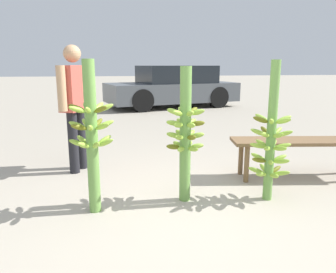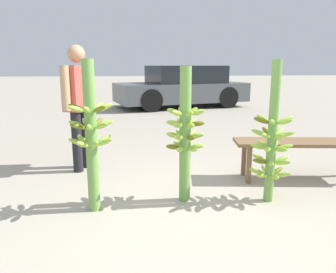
{
  "view_description": "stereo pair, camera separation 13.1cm",
  "coord_description": "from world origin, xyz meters",
  "px_view_note": "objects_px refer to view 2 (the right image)",
  "views": [
    {
      "loc": [
        -0.63,
        -2.65,
        1.38
      ],
      "look_at": [
        -0.08,
        0.56,
        0.67
      ],
      "focal_mm": 35.0,
      "sensor_mm": 36.0,
      "label": 1
    },
    {
      "loc": [
        -0.5,
        -2.67,
        1.38
      ],
      "look_at": [
        -0.08,
        0.56,
        0.67
      ],
      "focal_mm": 35.0,
      "sensor_mm": 36.0,
      "label": 2
    }
  ],
  "objects_px": {
    "banana_stalk_left": "(91,134)",
    "parked_car": "(182,87)",
    "market_bench": "(301,146)",
    "banana_stalk_center": "(185,134)",
    "vendor_person": "(79,98)",
    "banana_stalk_right": "(272,140)"
  },
  "relations": [
    {
      "from": "banana_stalk_left",
      "to": "parked_car",
      "type": "relative_size",
      "value": 0.31
    },
    {
      "from": "banana_stalk_left",
      "to": "market_bench",
      "type": "distance_m",
      "value": 2.5
    },
    {
      "from": "banana_stalk_center",
      "to": "parked_car",
      "type": "bearing_deg",
      "value": 80.47
    },
    {
      "from": "parked_car",
      "to": "market_bench",
      "type": "bearing_deg",
      "value": 168.02
    },
    {
      "from": "banana_stalk_center",
      "to": "vendor_person",
      "type": "relative_size",
      "value": 0.84
    },
    {
      "from": "banana_stalk_center",
      "to": "market_bench",
      "type": "height_order",
      "value": "banana_stalk_center"
    },
    {
      "from": "parked_car",
      "to": "vendor_person",
      "type": "bearing_deg",
      "value": 145.53
    },
    {
      "from": "banana_stalk_right",
      "to": "market_bench",
      "type": "relative_size",
      "value": 0.88
    },
    {
      "from": "vendor_person",
      "to": "parked_car",
      "type": "height_order",
      "value": "vendor_person"
    },
    {
      "from": "banana_stalk_center",
      "to": "vendor_person",
      "type": "bearing_deg",
      "value": 134.61
    },
    {
      "from": "banana_stalk_left",
      "to": "banana_stalk_center",
      "type": "distance_m",
      "value": 0.92
    },
    {
      "from": "banana_stalk_right",
      "to": "parked_car",
      "type": "distance_m",
      "value": 7.86
    },
    {
      "from": "banana_stalk_left",
      "to": "vendor_person",
      "type": "distance_m",
      "value": 1.36
    },
    {
      "from": "market_bench",
      "to": "parked_car",
      "type": "relative_size",
      "value": 0.36
    },
    {
      "from": "banana_stalk_left",
      "to": "market_bench",
      "type": "height_order",
      "value": "banana_stalk_left"
    },
    {
      "from": "parked_car",
      "to": "banana_stalk_center",
      "type": "bearing_deg",
      "value": 156.82
    },
    {
      "from": "banana_stalk_left",
      "to": "banana_stalk_center",
      "type": "relative_size",
      "value": 1.05
    },
    {
      "from": "market_bench",
      "to": "vendor_person",
      "type": "bearing_deg",
      "value": 172.86
    },
    {
      "from": "market_bench",
      "to": "banana_stalk_center",
      "type": "bearing_deg",
      "value": -155.05
    },
    {
      "from": "banana_stalk_right",
      "to": "parked_car",
      "type": "relative_size",
      "value": 0.31
    },
    {
      "from": "banana_stalk_right",
      "to": "vendor_person",
      "type": "distance_m",
      "value": 2.45
    },
    {
      "from": "banana_stalk_center",
      "to": "market_bench",
      "type": "bearing_deg",
      "value": 16.4
    }
  ]
}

